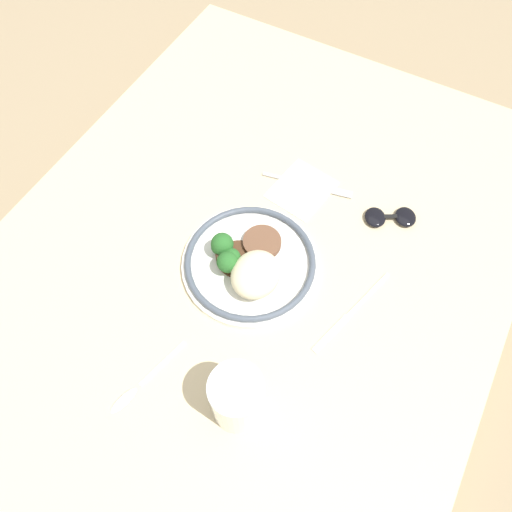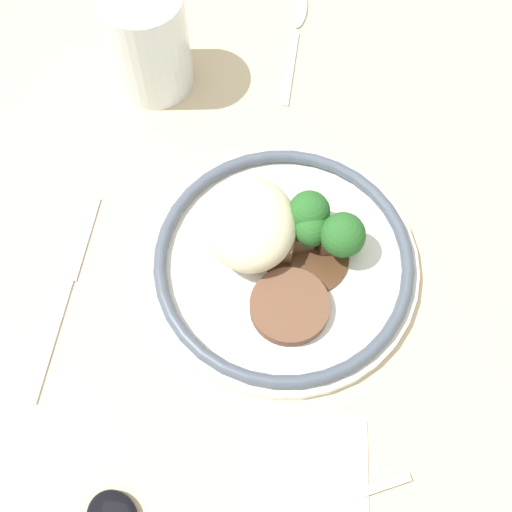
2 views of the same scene
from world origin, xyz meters
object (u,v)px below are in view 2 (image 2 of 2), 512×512
knife (68,286)px  spoon (297,24)px  plate (281,252)px  juice_glass (149,46)px

knife → spoon: (0.29, -0.25, 0.00)m
knife → spoon: spoon is taller
plate → juice_glass: 0.26m
plate → knife: bearing=91.6°
knife → spoon: size_ratio=1.27×
plate → knife: plate is taller
spoon → knife: bearing=153.2°
juice_glass → spoon: size_ratio=0.75×
spoon → juice_glass: bearing=124.4°
juice_glass → plate: bearing=-154.6°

